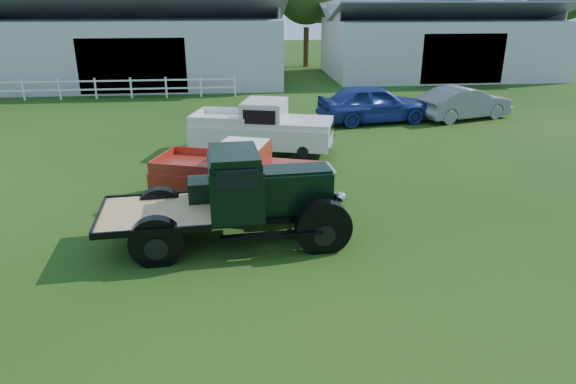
{
  "coord_description": "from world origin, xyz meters",
  "views": [
    {
      "loc": [
        -1.03,
        -10.66,
        5.65
      ],
      "look_at": [
        0.2,
        1.2,
        1.05
      ],
      "focal_mm": 32.0,
      "sensor_mm": 36.0,
      "label": 1
    }
  ],
  "objects_px": {
    "red_pickup": "(239,174)",
    "white_pickup": "(262,128)",
    "misc_car_blue": "(374,103)",
    "misc_car_grey": "(464,103)",
    "vintage_flatbed": "(231,197)"
  },
  "relations": [
    {
      "from": "red_pickup",
      "to": "white_pickup",
      "type": "relative_size",
      "value": 0.91
    },
    {
      "from": "white_pickup",
      "to": "misc_car_grey",
      "type": "relative_size",
      "value": 1.15
    },
    {
      "from": "red_pickup",
      "to": "misc_car_blue",
      "type": "relative_size",
      "value": 0.94
    },
    {
      "from": "vintage_flatbed",
      "to": "misc_car_blue",
      "type": "bearing_deg",
      "value": 56.81
    },
    {
      "from": "red_pickup",
      "to": "misc_car_blue",
      "type": "bearing_deg",
      "value": 75.02
    },
    {
      "from": "misc_car_blue",
      "to": "misc_car_grey",
      "type": "bearing_deg",
      "value": -95.39
    },
    {
      "from": "misc_car_grey",
      "to": "misc_car_blue",
      "type": "bearing_deg",
      "value": 74.76
    },
    {
      "from": "misc_car_blue",
      "to": "misc_car_grey",
      "type": "xyz_separation_m",
      "value": [
        4.51,
        0.21,
        -0.12
      ]
    },
    {
      "from": "white_pickup",
      "to": "misc_car_blue",
      "type": "bearing_deg",
      "value": 55.25
    },
    {
      "from": "misc_car_blue",
      "to": "misc_car_grey",
      "type": "relative_size",
      "value": 1.11
    },
    {
      "from": "misc_car_blue",
      "to": "vintage_flatbed",
      "type": "bearing_deg",
      "value": 142.89
    },
    {
      "from": "red_pickup",
      "to": "vintage_flatbed",
      "type": "bearing_deg",
      "value": -76.04
    },
    {
      "from": "white_pickup",
      "to": "misc_car_blue",
      "type": "distance_m",
      "value": 7.14
    },
    {
      "from": "red_pickup",
      "to": "misc_car_grey",
      "type": "xyz_separation_m",
      "value": [
        10.93,
        9.73,
        -0.12
      ]
    },
    {
      "from": "vintage_flatbed",
      "to": "misc_car_blue",
      "type": "distance_m",
      "value": 13.65
    }
  ]
}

